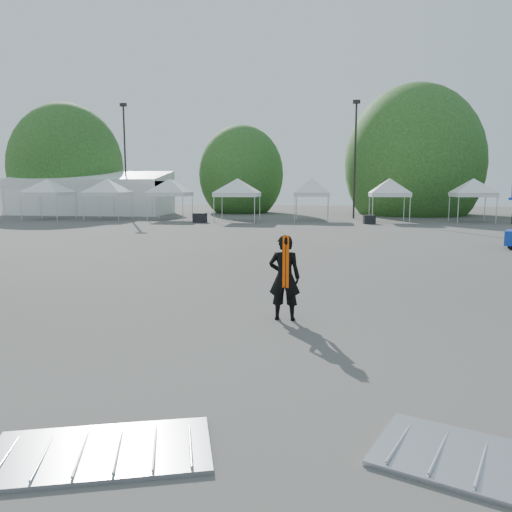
# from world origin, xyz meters

# --- Properties ---
(ground) EXTENTS (120.00, 120.00, 0.00)m
(ground) POSITION_xyz_m (0.00, 0.00, 0.00)
(ground) COLOR #474442
(ground) RESTS_ON ground
(marquee) EXTENTS (15.00, 6.25, 4.23)m
(marquee) POSITION_xyz_m (-22.00, 35.00, 1.97)
(marquee) COLOR white
(marquee) RESTS_ON ground
(light_pole_west) EXTENTS (0.60, 0.25, 10.30)m
(light_pole_west) POSITION_xyz_m (-18.00, 34.00, 5.77)
(light_pole_west) COLOR black
(light_pole_west) RESTS_ON ground
(light_pole_east) EXTENTS (0.60, 0.25, 9.80)m
(light_pole_east) POSITION_xyz_m (3.00, 32.00, 5.52)
(light_pole_east) COLOR black
(light_pole_east) RESTS_ON ground
(tree_far_w) EXTENTS (4.80, 4.80, 7.30)m
(tree_far_w) POSITION_xyz_m (-26.00, 38.00, 4.54)
(tree_far_w) COLOR #382314
(tree_far_w) RESTS_ON ground
(tree_mid_w) EXTENTS (4.16, 4.16, 6.33)m
(tree_mid_w) POSITION_xyz_m (-8.00, 40.00, 3.93)
(tree_mid_w) COLOR #382314
(tree_mid_w) RESTS_ON ground
(tree_mid_e) EXTENTS (5.12, 5.12, 7.79)m
(tree_mid_e) POSITION_xyz_m (9.00, 39.00, 4.84)
(tree_mid_e) COLOR #382314
(tree_mid_e) RESTS_ON ground
(tent_a) EXTENTS (4.61, 4.61, 3.88)m
(tent_a) POSITION_xyz_m (-22.30, 27.83, 3.06)
(tent_a) COLOR silver
(tent_a) RESTS_ON ground
(tent_b) EXTENTS (4.43, 4.43, 3.88)m
(tent_b) POSITION_xyz_m (-17.22, 28.15, 3.06)
(tent_b) COLOR silver
(tent_b) RESTS_ON ground
(tent_c) EXTENTS (4.45, 4.45, 3.88)m
(tent_c) POSITION_xyz_m (-12.05, 28.56, 3.06)
(tent_c) COLOR silver
(tent_c) RESTS_ON ground
(tent_d) EXTENTS (4.65, 4.65, 3.88)m
(tent_d) POSITION_xyz_m (-6.19, 27.10, 3.06)
(tent_d) COLOR silver
(tent_d) RESTS_ON ground
(tent_e) EXTENTS (3.92, 3.92, 3.88)m
(tent_e) POSITION_xyz_m (-0.48, 28.99, 3.06)
(tent_e) COLOR silver
(tent_e) RESTS_ON ground
(tent_f) EXTENTS (4.13, 4.13, 3.88)m
(tent_f) POSITION_xyz_m (5.45, 28.37, 3.06)
(tent_f) COLOR silver
(tent_f) RESTS_ON ground
(tent_g) EXTENTS (4.11, 4.11, 3.88)m
(tent_g) POSITION_xyz_m (11.72, 28.85, 3.06)
(tent_g) COLOR silver
(tent_g) RESTS_ON ground
(man) EXTENTS (0.66, 0.44, 1.78)m
(man) POSITION_xyz_m (-0.36, -1.19, 0.89)
(man) COLOR black
(man) RESTS_ON ground
(barrier_left) EXTENTS (2.49, 1.74, 0.07)m
(barrier_left) POSITION_xyz_m (-1.84, -6.70, 0.04)
(barrier_left) COLOR #ADB0B5
(barrier_left) RESTS_ON ground
(barrier_mid) EXTENTS (2.75, 2.10, 0.08)m
(barrier_mid) POSITION_xyz_m (2.21, -6.48, 0.04)
(barrier_mid) COLOR #ADB0B5
(barrier_mid) RESTS_ON ground
(crate_west) EXTENTS (1.03, 0.86, 0.72)m
(crate_west) POSITION_xyz_m (-8.84, 25.62, 0.36)
(crate_west) COLOR black
(crate_west) RESTS_ON ground
(crate_mid) EXTENTS (0.90, 0.74, 0.64)m
(crate_mid) POSITION_xyz_m (3.78, 25.99, 0.32)
(crate_mid) COLOR black
(crate_mid) RESTS_ON ground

